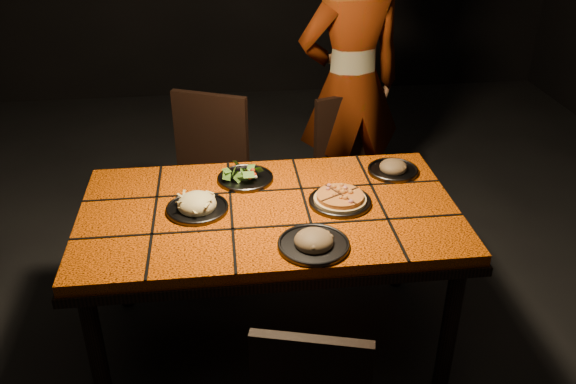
{
  "coord_description": "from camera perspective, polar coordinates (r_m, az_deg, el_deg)",
  "views": [
    {
      "loc": [
        -0.18,
        -2.22,
        2.08
      ],
      "look_at": [
        0.08,
        0.0,
        0.82
      ],
      "focal_mm": 38.0,
      "sensor_mm": 36.0,
      "label": 1
    }
  ],
  "objects": [
    {
      "name": "dining_table",
      "position": [
        2.64,
        -1.77,
        -2.97
      ],
      "size": [
        1.62,
        0.92,
        0.75
      ],
      "color": "#D65106",
      "rests_on": "ground"
    },
    {
      "name": "diner",
      "position": [
        3.63,
        5.88,
        9.85
      ],
      "size": [
        0.7,
        0.53,
        1.76
      ],
      "primitive_type": "imported",
      "rotation": [
        0.0,
        0.0,
        3.32
      ],
      "color": "brown",
      "rests_on": "ground"
    },
    {
      "name": "plate_mushroom_a",
      "position": [
        2.34,
        2.42,
        -4.64
      ],
      "size": [
        0.28,
        0.28,
        0.09
      ],
      "color": "#36353A",
      "rests_on": "dining_table"
    },
    {
      "name": "chair_far_right",
      "position": [
        3.61,
        5.95,
        3.05
      ],
      "size": [
        0.49,
        0.49,
        0.86
      ],
      "rotation": [
        0.0,
        0.0,
        0.31
      ],
      "color": "black",
      "rests_on": "ground"
    },
    {
      "name": "plate_pizza",
      "position": [
        2.63,
        4.89,
        -0.72
      ],
      "size": [
        0.31,
        0.31,
        0.04
      ],
      "color": "#36353A",
      "rests_on": "dining_table"
    },
    {
      "name": "chair_far_left",
      "position": [
        3.38,
        -7.77,
        2.03
      ],
      "size": [
        0.57,
        0.57,
        0.95
      ],
      "rotation": [
        0.0,
        0.0,
        -0.42
      ],
      "color": "black",
      "rests_on": "ground"
    },
    {
      "name": "plate_mushroom_b",
      "position": [
        2.92,
        9.81,
        2.23
      ],
      "size": [
        0.24,
        0.24,
        0.08
      ],
      "color": "#36353A",
      "rests_on": "dining_table"
    },
    {
      "name": "plate_pasta",
      "position": [
        2.59,
        -8.5,
        -1.26
      ],
      "size": [
        0.26,
        0.26,
        0.09
      ],
      "color": "#36353A",
      "rests_on": "dining_table"
    },
    {
      "name": "plate_salad",
      "position": [
        2.81,
        -4.02,
        1.58
      ],
      "size": [
        0.26,
        0.26,
        0.07
      ],
      "color": "#36353A",
      "rests_on": "dining_table"
    },
    {
      "name": "room_shell",
      "position": [
        2.3,
        -2.1,
        14.74
      ],
      "size": [
        6.04,
        7.04,
        3.08
      ],
      "color": "black",
      "rests_on": "ground"
    }
  ]
}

